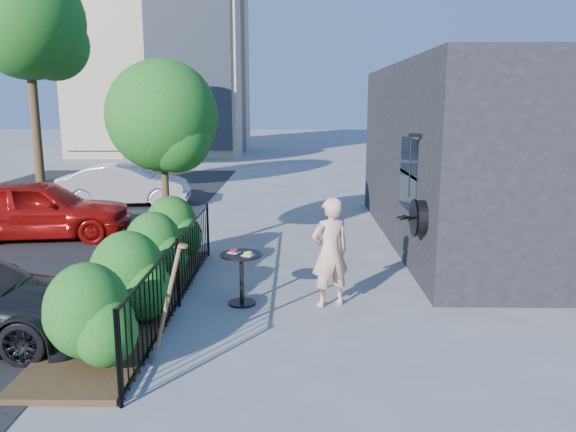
{
  "coord_description": "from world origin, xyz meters",
  "views": [
    {
      "loc": [
        0.33,
        -8.36,
        3.15
      ],
      "look_at": [
        0.2,
        1.28,
        1.2
      ],
      "focal_mm": 35.0,
      "sensor_mm": 36.0,
      "label": 1
    }
  ],
  "objects_px": {
    "cafe_table": "(242,269)",
    "woman": "(330,252)",
    "car_silver": "(126,185)",
    "street_tree_far": "(28,29)",
    "car_red": "(39,209)",
    "shovel": "(166,309)",
    "patio_tree": "(165,123)"
  },
  "relations": [
    {
      "from": "woman",
      "to": "shovel",
      "type": "height_order",
      "value": "woman"
    },
    {
      "from": "woman",
      "to": "shovel",
      "type": "bearing_deg",
      "value": 19.87
    },
    {
      "from": "patio_tree",
      "to": "car_silver",
      "type": "xyz_separation_m",
      "value": [
        -2.73,
        6.08,
        -2.12
      ]
    },
    {
      "from": "woman",
      "to": "car_silver",
      "type": "xyz_separation_m",
      "value": [
        -5.83,
        8.75,
        -0.22
      ]
    },
    {
      "from": "shovel",
      "to": "car_silver",
      "type": "relative_size",
      "value": 0.39
    },
    {
      "from": "shovel",
      "to": "street_tree_far",
      "type": "bearing_deg",
      "value": 118.71
    },
    {
      "from": "street_tree_far",
      "to": "woman",
      "type": "distance_m",
      "value": 18.3
    },
    {
      "from": "patio_tree",
      "to": "cafe_table",
      "type": "bearing_deg",
      "value": -57.0
    },
    {
      "from": "woman",
      "to": "car_silver",
      "type": "bearing_deg",
      "value": -79.19
    },
    {
      "from": "car_silver",
      "to": "woman",
      "type": "bearing_deg",
      "value": -151.15
    },
    {
      "from": "car_red",
      "to": "car_silver",
      "type": "height_order",
      "value": "car_red"
    },
    {
      "from": "cafe_table",
      "to": "car_silver",
      "type": "relative_size",
      "value": 0.23
    },
    {
      "from": "patio_tree",
      "to": "street_tree_far",
      "type": "height_order",
      "value": "street_tree_far"
    },
    {
      "from": "patio_tree",
      "to": "car_red",
      "type": "height_order",
      "value": "patio_tree"
    },
    {
      "from": "patio_tree",
      "to": "shovel",
      "type": "distance_m",
      "value": 5.18
    },
    {
      "from": "cafe_table",
      "to": "woman",
      "type": "xyz_separation_m",
      "value": [
        1.39,
        -0.04,
        0.29
      ]
    },
    {
      "from": "patio_tree",
      "to": "cafe_table",
      "type": "height_order",
      "value": "patio_tree"
    },
    {
      "from": "cafe_table",
      "to": "shovel",
      "type": "height_order",
      "value": "shovel"
    },
    {
      "from": "street_tree_far",
      "to": "cafe_table",
      "type": "distance_m",
      "value": 17.57
    },
    {
      "from": "cafe_table",
      "to": "woman",
      "type": "relative_size",
      "value": 0.51
    },
    {
      "from": "car_red",
      "to": "street_tree_far",
      "type": "bearing_deg",
      "value": 16.63
    },
    {
      "from": "street_tree_far",
      "to": "shovel",
      "type": "relative_size",
      "value": 5.41
    },
    {
      "from": "patio_tree",
      "to": "woman",
      "type": "xyz_separation_m",
      "value": [
        3.1,
        -2.68,
        -1.9
      ]
    },
    {
      "from": "street_tree_far",
      "to": "woman",
      "type": "relative_size",
      "value": 4.78
    },
    {
      "from": "woman",
      "to": "shovel",
      "type": "xyz_separation_m",
      "value": [
        -2.13,
        -1.97,
        -0.19
      ]
    },
    {
      "from": "car_silver",
      "to": "street_tree_far",
      "type": "bearing_deg",
      "value": 39.28
    },
    {
      "from": "car_silver",
      "to": "patio_tree",
      "type": "bearing_deg",
      "value": -160.64
    },
    {
      "from": "patio_tree",
      "to": "cafe_table",
      "type": "xyz_separation_m",
      "value": [
        1.71,
        -2.64,
        -2.19
      ]
    },
    {
      "from": "woman",
      "to": "car_silver",
      "type": "height_order",
      "value": "woman"
    },
    {
      "from": "street_tree_far",
      "to": "car_red",
      "type": "distance_m",
      "value": 11.65
    },
    {
      "from": "woman",
      "to": "car_red",
      "type": "relative_size",
      "value": 0.42
    },
    {
      "from": "shovel",
      "to": "patio_tree",
      "type": "bearing_deg",
      "value": 101.88
    }
  ]
}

